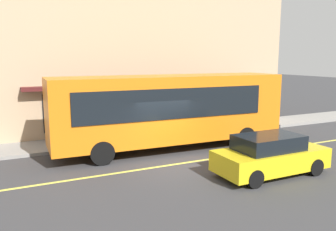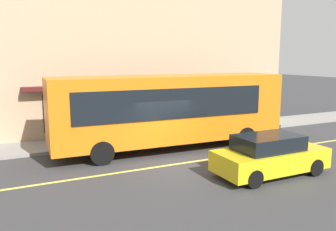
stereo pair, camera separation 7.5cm
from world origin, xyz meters
name	(u,v)px [view 1 (the left image)]	position (x,y,z in m)	size (l,w,h in m)	color
ground	(174,165)	(0.00, 0.00, 0.00)	(120.00, 120.00, 0.00)	#38383A
sidewalk	(132,138)	(0.00, 5.00, 0.07)	(80.00, 2.51, 0.15)	gray
lane_centre_stripe	(174,164)	(0.00, 0.00, 0.00)	(36.00, 0.16, 0.01)	#D8D14C
storefront_building	(119,55)	(1.53, 11.59, 4.52)	(19.50, 11.31, 9.04)	tan
bus	(171,108)	(0.96, 2.25, 1.99)	(11.22, 2.94, 3.50)	orange
car_yellow	(270,155)	(2.66, -2.65, 0.74)	(4.31, 1.87, 1.52)	yellow
pedestrian_mid_block	(149,115)	(1.25, 5.59, 1.12)	(0.34, 0.34, 1.62)	black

